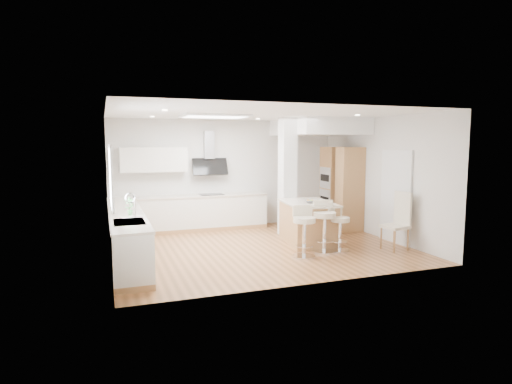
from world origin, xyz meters
name	(u,v)px	position (x,y,z in m)	size (l,w,h in m)	color
ground	(260,247)	(0.00, 0.00, 0.00)	(6.00, 6.00, 0.00)	#9E663A
ceiling	(260,247)	(0.00, 0.00, 0.00)	(6.00, 5.00, 0.02)	white
wall_back	(227,174)	(0.00, 2.50, 1.40)	(6.00, 0.04, 2.80)	silver
wall_left	(108,187)	(-3.00, 0.00, 1.40)	(0.04, 5.00, 2.80)	silver
wall_right	(381,178)	(3.00, 0.00, 1.40)	(0.04, 5.00, 2.80)	silver
skylight	(215,116)	(-0.79, 0.60, 2.77)	(4.10, 2.10, 0.06)	silver
window_left	(111,174)	(-2.96, -0.90, 1.69)	(0.06, 1.28, 1.07)	white
doorway_right	(396,198)	(2.97, -0.60, 1.00)	(0.05, 1.00, 2.10)	#463D37
counter_left	(126,233)	(-2.70, 0.23, 0.46)	(0.63, 4.50, 1.35)	#AF7E4B
counter_back	(195,203)	(-0.91, 2.22, 0.70)	(3.62, 0.63, 2.50)	#AF7E4B
pillar	(287,177)	(1.05, 0.95, 1.40)	(0.35, 0.35, 2.80)	silver
soffit	(319,127)	(2.10, 1.40, 2.60)	(1.78, 2.20, 0.40)	white
oven_column	(341,188)	(2.68, 1.23, 1.05)	(0.63, 1.21, 2.10)	#AF7E4B
peninsula	(308,222)	(1.14, 0.02, 0.46)	(1.20, 1.63, 0.99)	#AF7E4B
bar_stool_a	(304,228)	(0.54, -1.01, 0.56)	(0.54, 0.54, 1.00)	silver
bar_stool_b	(324,223)	(1.09, -0.80, 0.59)	(0.58, 0.58, 1.05)	silver
bar_stool_c	(339,227)	(1.43, -0.83, 0.50)	(0.49, 0.49, 0.90)	silver
dining_chair	(399,219)	(2.66, -1.12, 0.64)	(0.53, 0.53, 1.20)	beige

